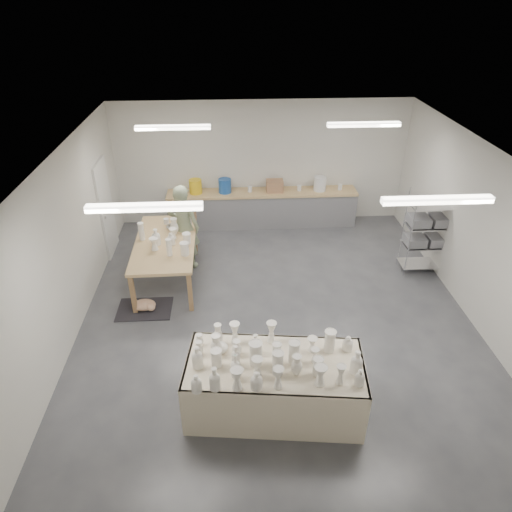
{
  "coord_description": "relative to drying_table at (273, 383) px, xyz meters",
  "views": [
    {
      "loc": [
        -0.76,
        -6.56,
        5.26
      ],
      "look_at": [
        -0.34,
        0.42,
        1.05
      ],
      "focal_mm": 32.0,
      "sensor_mm": 36.0,
      "label": 1
    }
  ],
  "objects": [
    {
      "name": "red_stool",
      "position": [
        -1.51,
        4.21,
        -0.2
      ],
      "size": [
        0.42,
        0.42,
        0.3
      ],
      "rotation": [
        0.0,
        0.0,
        -0.42
      ],
      "color": "#B3191C",
      "rests_on": "ground"
    },
    {
      "name": "drying_table",
      "position": [
        0.0,
        0.0,
        0.0
      ],
      "size": [
        2.54,
        1.41,
        1.22
      ],
      "rotation": [
        0.0,
        0.0,
        -0.11
      ],
      "color": "olive",
      "rests_on": "ground"
    },
    {
      "name": "back_counter",
      "position": [
        0.24,
        5.75,
        0.02
      ],
      "size": [
        4.6,
        0.6,
        1.24
      ],
      "color": "tan",
      "rests_on": "ground"
    },
    {
      "name": "rug",
      "position": [
        -2.19,
        2.41,
        -0.46
      ],
      "size": [
        1.0,
        0.7,
        0.02
      ],
      "primitive_type": "cube",
      "color": "black",
      "rests_on": "ground"
    },
    {
      "name": "potter",
      "position": [
        -1.51,
        3.94,
        0.46
      ],
      "size": [
        0.78,
        0.63,
        1.85
      ],
      "primitive_type": "imported",
      "rotation": [
        0.0,
        0.0,
        2.83
      ],
      "color": "gray",
      "rests_on": "ground"
    },
    {
      "name": "wire_shelf",
      "position": [
        3.45,
        3.47,
        0.45
      ],
      "size": [
        0.88,
        0.48,
        1.8
      ],
      "color": "silver",
      "rests_on": "ground"
    },
    {
      "name": "room",
      "position": [
        0.14,
        2.15,
        1.59
      ],
      "size": [
        8.0,
        8.02,
        3.0
      ],
      "color": "#424449",
      "rests_on": "ground"
    },
    {
      "name": "work_table",
      "position": [
        -1.78,
        3.52,
        0.4
      ],
      "size": [
        1.21,
        2.35,
        1.24
      ],
      "rotation": [
        0.0,
        0.0,
        0.02
      ],
      "color": "tan",
      "rests_on": "ground"
    },
    {
      "name": "cat",
      "position": [
        -2.17,
        2.4,
        -0.36
      ],
      "size": [
        0.44,
        0.32,
        0.18
      ],
      "rotation": [
        0.0,
        0.0,
        0.01
      ],
      "color": "white",
      "rests_on": "rug"
    }
  ]
}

